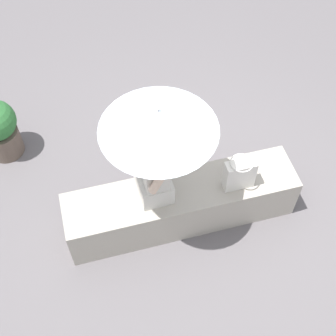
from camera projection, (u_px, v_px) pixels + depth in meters
ground_plane at (180, 217)px, 4.68m from camera, size 14.00×14.00×0.00m
stone_bench at (181, 204)px, 4.48m from camera, size 2.15×0.48×0.49m
person_seated at (153, 166)px, 3.96m from camera, size 0.29×0.48×0.90m
parasol at (158, 120)px, 3.46m from camera, size 0.91×0.91×1.13m
handbag_black at (239, 174)px, 4.19m from camera, size 0.27×0.20×0.34m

